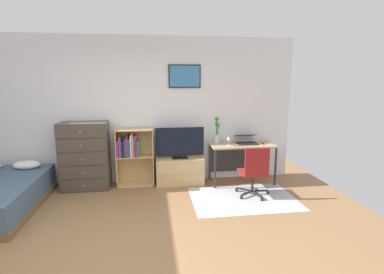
{
  "coord_description": "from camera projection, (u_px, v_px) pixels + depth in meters",
  "views": [
    {
      "loc": [
        0.37,
        -3.08,
        1.94
      ],
      "look_at": [
        1.0,
        1.5,
        1.02
      ],
      "focal_mm": 27.51,
      "sensor_mm": 36.0,
      "label": 1
    }
  ],
  "objects": [
    {
      "name": "wine_glass",
      "position": [
        229.0,
        138.0,
        5.33
      ],
      "size": [
        0.07,
        0.07,
        0.18
      ],
      "color": "silver",
      "rests_on": "desk"
    },
    {
      "name": "bookshelf",
      "position": [
        132.0,
        152.0,
        5.36
      ],
      "size": [
        0.67,
        0.3,
        1.05
      ],
      "color": "tan",
      "rests_on": "ground_plane"
    },
    {
      "name": "television",
      "position": [
        180.0,
        143.0,
        5.37
      ],
      "size": [
        0.89,
        0.16,
        0.58
      ],
      "color": "black",
      "rests_on": "tv_stand"
    },
    {
      "name": "desk",
      "position": [
        241.0,
        150.0,
        5.58
      ],
      "size": [
        1.19,
        0.57,
        0.74
      ],
      "color": "tan",
      "rests_on": "ground_plane"
    },
    {
      "name": "bamboo_vase",
      "position": [
        217.0,
        130.0,
        5.54
      ],
      "size": [
        0.1,
        0.09,
        0.5
      ],
      "color": "silver",
      "rests_on": "desk"
    },
    {
      "name": "dresser",
      "position": [
        85.0,
        156.0,
        5.19
      ],
      "size": [
        0.82,
        0.46,
        1.2
      ],
      "color": "#4C4238",
      "rests_on": "ground_plane"
    },
    {
      "name": "office_chair",
      "position": [
        255.0,
        171.0,
        4.83
      ],
      "size": [
        0.56,
        0.58,
        0.86
      ],
      "rotation": [
        0.0,
        0.0,
        -0.04
      ],
      "color": "#232326",
      "rests_on": "ground_plane"
    },
    {
      "name": "wall_back_with_posters",
      "position": [
        132.0,
        111.0,
        5.42
      ],
      "size": [
        6.12,
        0.09,
        2.7
      ],
      "color": "white",
      "rests_on": "ground_plane"
    },
    {
      "name": "computer_mouse",
      "position": [
        263.0,
        143.0,
        5.49
      ],
      "size": [
        0.06,
        0.1,
        0.03
      ],
      "primitive_type": "ellipsoid",
      "color": "#262628",
      "rests_on": "desk"
    },
    {
      "name": "ground_plane",
      "position": [
        123.0,
        253.0,
        3.32
      ],
      "size": [
        7.2,
        7.2,
        0.0
      ],
      "primitive_type": "plane",
      "color": "#936B44"
    },
    {
      "name": "area_rug",
      "position": [
        243.0,
        199.0,
        4.83
      ],
      "size": [
        1.7,
        1.2,
        0.01
      ],
      "primitive_type": "cube",
      "color": "#B2B7BC",
      "rests_on": "ground_plane"
    },
    {
      "name": "laptop",
      "position": [
        246.0,
        140.0,
        5.57
      ],
      "size": [
        0.38,
        0.41,
        0.17
      ],
      "rotation": [
        0.0,
        0.0,
        0.01
      ],
      "color": "black",
      "rests_on": "desk"
    },
    {
      "name": "tv_stand",
      "position": [
        180.0,
        171.0,
        5.5
      ],
      "size": [
        0.88,
        0.41,
        0.5
      ],
      "color": "tan",
      "rests_on": "ground_plane"
    }
  ]
}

